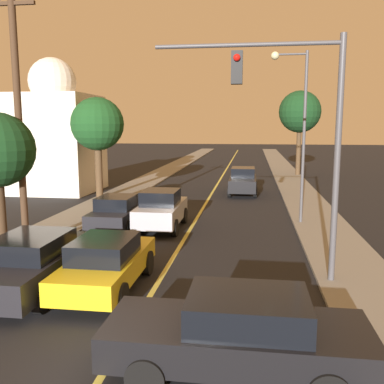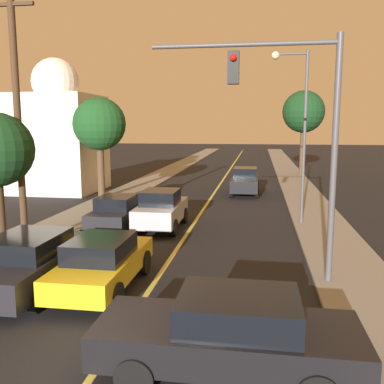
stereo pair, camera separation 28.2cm
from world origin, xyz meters
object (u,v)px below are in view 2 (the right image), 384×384
(car_outer_lane_front, at_px, (32,261))
(car_near_lane_second, at_px, (161,209))
(streetlamp_right, at_px, (297,116))
(domed_building_left, at_px, (58,135))
(utility_pole_left, at_px, (18,119))
(traffic_signal_mast, at_px, (294,118))
(tree_left_far, at_px, (99,125))
(car_crossing_right, at_px, (230,333))
(tree_right_near, at_px, (304,112))
(car_far_oncoming, at_px, (245,181))
(car_outer_lane_second, at_px, (118,211))
(car_near_lane_front, at_px, (103,262))

(car_outer_lane_front, bearing_deg, car_near_lane_second, 74.72)
(streetlamp_right, relative_size, domed_building_left, 0.85)
(utility_pole_left, bearing_deg, traffic_signal_mast, -8.33)
(utility_pole_left, bearing_deg, tree_left_far, 97.23)
(car_crossing_right, bearing_deg, car_near_lane_second, 19.25)
(tree_right_near, distance_m, domed_building_left, 21.27)
(car_far_oncoming, height_order, tree_right_near, tree_right_near)
(car_crossing_right, xyz_separation_m, utility_pole_left, (-7.71, 6.33, 3.98))
(car_outer_lane_second, distance_m, streetlamp_right, 9.18)
(car_near_lane_front, bearing_deg, car_far_oncoming, 79.18)
(car_near_lane_front, relative_size, car_crossing_right, 0.91)
(car_far_oncoming, xyz_separation_m, tree_right_near, (4.74, 11.21, 4.85))
(car_near_lane_front, xyz_separation_m, traffic_signal_mast, (5.17, 1.42, 3.99))
(car_near_lane_front, height_order, car_outer_lane_front, car_outer_lane_front)
(car_crossing_right, height_order, tree_right_near, tree_right_near)
(domed_building_left, bearing_deg, tree_left_far, -36.03)
(domed_building_left, bearing_deg, traffic_signal_mast, -46.89)
(car_outer_lane_front, xyz_separation_m, car_outer_lane_second, (-0.00, 7.50, -0.07))
(tree_left_far, height_order, tree_right_near, tree_right_near)
(car_near_lane_front, xyz_separation_m, car_outer_lane_front, (-2.03, -0.17, 0.01))
(car_outer_lane_second, xyz_separation_m, tree_left_far, (-3.33, 6.77, 3.88))
(traffic_signal_mast, height_order, utility_pole_left, utility_pole_left)
(car_near_lane_front, bearing_deg, streetlamp_right, 56.88)
(car_near_lane_second, relative_size, car_outer_lane_second, 0.96)
(tree_left_far, relative_size, tree_right_near, 0.82)
(car_outer_lane_second, xyz_separation_m, utility_pole_left, (-1.89, -4.58, 4.05))
(car_outer_lane_second, relative_size, traffic_signal_mast, 0.60)
(car_outer_lane_front, height_order, car_far_oncoming, car_far_oncoming)
(domed_building_left, bearing_deg, car_near_lane_second, -45.95)
(traffic_signal_mast, relative_size, streetlamp_right, 0.89)
(car_near_lane_front, relative_size, car_outer_lane_second, 1.06)
(car_near_lane_front, xyz_separation_m, tree_right_near, (8.11, 28.85, 4.95))
(car_far_oncoming, height_order, car_crossing_right, car_far_oncoming)
(tree_left_far, bearing_deg, domed_building_left, 143.97)
(tree_left_far, relative_size, domed_building_left, 0.68)
(car_outer_lane_second, height_order, tree_right_near, tree_right_near)
(car_outer_lane_front, height_order, domed_building_left, domed_building_left)
(car_crossing_right, height_order, utility_pole_left, utility_pole_left)
(car_crossing_right, xyz_separation_m, tree_right_near, (4.32, 32.43, 4.95))
(utility_pole_left, xyz_separation_m, tree_right_near, (12.03, 26.10, 0.97))
(streetlamp_right, relative_size, tree_left_far, 1.26)
(traffic_signal_mast, relative_size, domed_building_left, 0.76)
(car_far_oncoming, bearing_deg, tree_right_near, -112.91)
(car_near_lane_second, distance_m, domed_building_left, 14.10)
(car_near_lane_front, xyz_separation_m, streetlamp_right, (5.91, 9.06, 4.20))
(car_crossing_right, bearing_deg, car_outer_lane_second, 28.08)
(car_near_lane_second, relative_size, streetlamp_right, 0.52)
(traffic_signal_mast, height_order, domed_building_left, domed_building_left)
(car_near_lane_second, height_order, utility_pole_left, utility_pole_left)
(car_near_lane_front, relative_size, car_outer_lane_front, 0.89)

